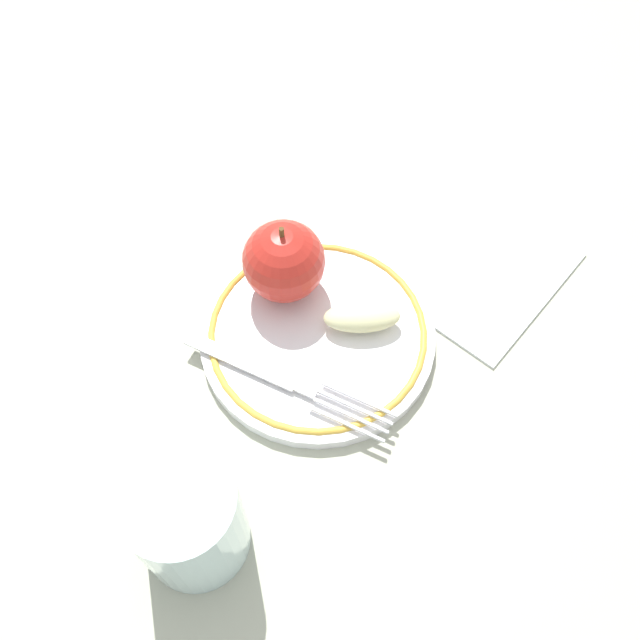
{
  "coord_description": "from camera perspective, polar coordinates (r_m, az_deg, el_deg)",
  "views": [
    {
      "loc": [
        0.17,
        -0.27,
        0.54
      ],
      "look_at": [
        0.0,
        -0.01,
        0.04
      ],
      "focal_mm": 40.0,
      "sensor_mm": 36.0,
      "label": 1
    }
  ],
  "objects": [
    {
      "name": "drinking_glass",
      "position": [
        0.52,
        -10.53,
        -15.51
      ],
      "size": [
        0.08,
        0.08,
        0.1
      ],
      "primitive_type": "cylinder",
      "color": "silver",
      "rests_on": "ground_plane"
    },
    {
      "name": "apple_slice_front",
      "position": [
        0.61,
        3.37,
        0.24
      ],
      "size": [
        0.07,
        0.06,
        0.02
      ],
      "primitive_type": "ellipsoid",
      "rotation": [
        0.0,
        0.0,
        0.62
      ],
      "color": "beige",
      "rests_on": "plate"
    },
    {
      "name": "apple_red_whole",
      "position": [
        0.61,
        -2.92,
        4.72
      ],
      "size": [
        0.07,
        0.07,
        0.08
      ],
      "color": "red",
      "rests_on": "plate"
    },
    {
      "name": "ground_plane",
      "position": [
        0.63,
        0.36,
        -0.82
      ],
      "size": [
        2.0,
        2.0,
        0.0
      ],
      "primitive_type": "plane",
      "color": "#ADAF98"
    },
    {
      "name": "plate",
      "position": [
        0.62,
        0.0,
        -1.3
      ],
      "size": [
        0.2,
        0.2,
        0.02
      ],
      "color": "white",
      "rests_on": "ground_plane"
    },
    {
      "name": "napkin_folded",
      "position": [
        0.68,
        11.96,
        4.55
      ],
      "size": [
        0.17,
        0.18,
        0.01
      ],
      "primitive_type": "cube",
      "rotation": [
        0.0,
        0.0,
        -0.13
      ],
      "color": "white",
      "rests_on": "ground_plane"
    },
    {
      "name": "fork",
      "position": [
        0.59,
        -3.28,
        -4.71
      ],
      "size": [
        0.19,
        0.04,
        0.0
      ],
      "rotation": [
        0.0,
        0.0,
        0.12
      ],
      "color": "silver",
      "rests_on": "plate"
    }
  ]
}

